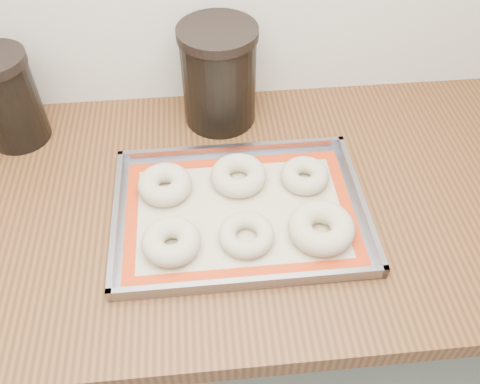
{
  "coord_description": "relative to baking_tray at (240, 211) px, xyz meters",
  "views": [
    {
      "loc": [
        0.17,
        1.03,
        1.62
      ],
      "look_at": [
        0.23,
        1.63,
        0.96
      ],
      "focal_mm": 38.0,
      "sensor_mm": 36.0,
      "label": 1
    }
  ],
  "objects": [
    {
      "name": "cabinet",
      "position": [
        -0.23,
        0.05,
        -0.48
      ],
      "size": [
        3.0,
        0.65,
        0.86
      ],
      "primitive_type": "cube",
      "color": "#62695C",
      "rests_on": "floor"
    },
    {
      "name": "countertop",
      "position": [
        -0.23,
        0.05,
        -0.03
      ],
      "size": [
        3.06,
        0.68,
        0.04
      ],
      "primitive_type": "cube",
      "color": "brown",
      "rests_on": "cabinet"
    },
    {
      "name": "baking_tray",
      "position": [
        0.0,
        0.0,
        0.0
      ],
      "size": [
        0.46,
        0.33,
        0.03
      ],
      "rotation": [
        0.0,
        0.0,
        0.0
      ],
      "color": "gray",
      "rests_on": "countertop"
    },
    {
      "name": "baking_mat",
      "position": [
        0.0,
        0.0,
        -0.0
      ],
      "size": [
        0.42,
        0.29,
        0.0
      ],
      "rotation": [
        0.0,
        0.0,
        0.0
      ],
      "color": "#C6B793",
      "rests_on": "baking_tray"
    },
    {
      "name": "bagel_front_left",
      "position": [
        -0.13,
        -0.07,
        0.02
      ],
      "size": [
        0.12,
        0.12,
        0.04
      ],
      "primitive_type": "torus",
      "rotation": [
        0.0,
        0.0,
        -0.16
      ],
      "color": "beige",
      "rests_on": "baking_mat"
    },
    {
      "name": "bagel_front_mid",
      "position": [
        0.0,
        -0.07,
        0.01
      ],
      "size": [
        0.11,
        0.11,
        0.03
      ],
      "primitive_type": "torus",
      "rotation": [
        0.0,
        0.0,
        -0.07
      ],
      "color": "beige",
      "rests_on": "baking_mat"
    },
    {
      "name": "bagel_front_right",
      "position": [
        0.14,
        -0.07,
        0.02
      ],
      "size": [
        0.14,
        0.14,
        0.04
      ],
      "primitive_type": "torus",
      "rotation": [
        0.0,
        0.0,
        0.24
      ],
      "color": "beige",
      "rests_on": "baking_mat"
    },
    {
      "name": "bagel_back_left",
      "position": [
        -0.14,
        0.07,
        0.02
      ],
      "size": [
        0.1,
        0.1,
        0.04
      ],
      "primitive_type": "torus",
      "rotation": [
        0.0,
        0.0,
        -0.01
      ],
      "color": "beige",
      "rests_on": "baking_mat"
    },
    {
      "name": "bagel_back_mid",
      "position": [
        0.0,
        0.08,
        0.02
      ],
      "size": [
        0.13,
        0.13,
        0.04
      ],
      "primitive_type": "torus",
      "rotation": [
        0.0,
        0.0,
        0.29
      ],
      "color": "beige",
      "rests_on": "baking_mat"
    },
    {
      "name": "bagel_back_right",
      "position": [
        0.13,
        0.07,
        0.01
      ],
      "size": [
        0.11,
        0.11,
        0.03
      ],
      "primitive_type": "torus",
      "rotation": [
        0.0,
        0.0,
        0.19
      ],
      "color": "beige",
      "rests_on": "baking_mat"
    },
    {
      "name": "canister_mid",
      "position": [
        -0.44,
        0.26,
        0.09
      ],
      "size": [
        0.13,
        0.13,
        0.2
      ],
      "color": "black",
      "rests_on": "countertop"
    },
    {
      "name": "canister_right",
      "position": [
        -0.02,
        0.29,
        0.1
      ],
      "size": [
        0.16,
        0.16,
        0.22
      ],
      "color": "black",
      "rests_on": "countertop"
    }
  ]
}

